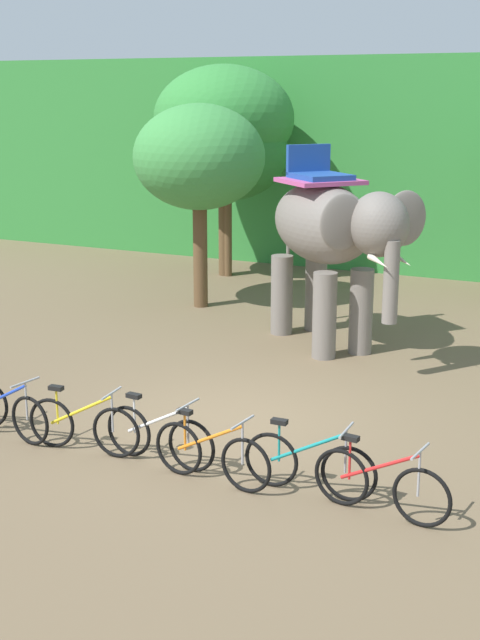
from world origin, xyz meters
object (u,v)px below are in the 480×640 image
bike_yellow (83,425)px  bike_blue (5,411)px  tree_far_right (224,119)px  bike_teal (309,464)px  tree_center_right (199,158)px  bike_orange (211,454)px  bike_red (380,485)px  elephant (330,233)px  bike_white (159,436)px  tree_center (228,152)px

bike_yellow → bike_blue: bearing=-178.7°
tree_far_right → bike_blue: size_ratio=3.19×
bike_teal → tree_center_right: bearing=125.7°
bike_orange → bike_red: bearing=1.8°
bike_teal → bike_red: size_ratio=1.00×
bike_orange → bike_teal: size_ratio=1.00×
bike_orange → bike_red: same height
tree_center_right → elephant: bearing=-26.5°
bike_white → bike_teal: (2.10, 0.01, 0.00)m
bike_teal → bike_red: same height
tree_far_right → elephant: 7.32m
tree_center → bike_yellow: 12.15m
tree_center → bike_blue: size_ratio=2.64×
bike_white → bike_orange: size_ratio=1.00×
tree_center_right → bike_yellow: (2.45, -8.03, -2.95)m
tree_far_right → bike_orange: bearing=-64.4°
bike_blue → bike_orange: same height
bike_orange → bike_red: 2.16m
elephant → bike_white: (-0.16, -6.05, -1.82)m
bike_blue → bike_white: bearing=3.6°
elephant → bike_orange: bearing=-83.4°
tree_center → bike_teal: (6.59, -11.19, -2.85)m
bike_blue → elephant: bearing=67.3°
bike_yellow → bike_red: size_ratio=1.00×
bike_blue → bike_yellow: (1.32, 0.03, 0.00)m
tree_center → elephant: (4.65, -5.15, -1.03)m
bike_yellow → bike_white: 1.13m
tree_center → bike_white: size_ratio=2.62×
bike_teal → bike_red: (0.94, -0.18, 0.00)m
tree_far_right → tree_center: 0.83m
bike_blue → bike_red: bearing=-0.2°
bike_red → elephant: bearing=114.9°
tree_far_right → elephant: tree_far_right is taller
bike_white → bike_blue: bearing=-176.4°
tree_far_right → tree_center: tree_far_right is taller
tree_center_right → bike_blue: tree_center_right is taller
tree_center_right → bike_white: tree_center_right is taller
bike_blue → bike_white: size_ratio=0.99×
bike_blue → bike_orange: (3.33, -0.09, 0.00)m
bike_blue → bike_yellow: same height
bike_yellow → bike_red: same height
bike_white → bike_red: (3.05, -0.17, 0.00)m
bike_red → tree_center_right: bearing=129.3°
bike_blue → tree_far_right: bearing=100.9°
bike_blue → bike_red: 5.48m
bike_blue → bike_white: (2.44, 0.15, 0.00)m
tree_center → elephant: tree_center is taller
bike_red → bike_teal: bearing=169.4°
bike_orange → bike_red: size_ratio=1.00×
tree_far_right → bike_orange: 13.28m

